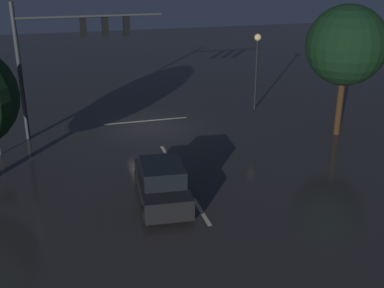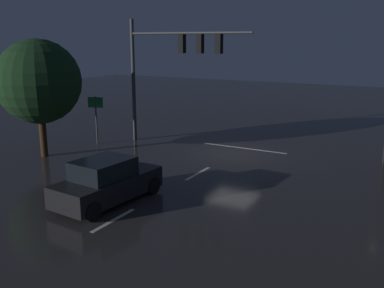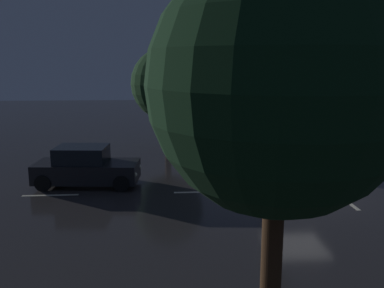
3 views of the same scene
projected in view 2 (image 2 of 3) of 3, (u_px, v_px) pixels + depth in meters
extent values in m
plane|color=#2D2B2B|center=(233.00, 154.00, 23.05)|extent=(80.00, 80.00, 0.00)
cylinder|color=#383A3D|center=(133.00, 81.00, 25.56)|extent=(0.22, 0.22, 7.12)
cylinder|color=#383A3D|center=(188.00, 33.00, 23.15)|extent=(7.46, 0.14, 0.14)
cube|color=black|center=(182.00, 44.00, 23.46)|extent=(0.32, 0.36, 1.00)
sphere|color=black|center=(184.00, 38.00, 23.55)|extent=(0.20, 0.20, 0.20)
sphere|color=black|center=(184.00, 44.00, 23.62)|extent=(0.20, 0.20, 0.20)
sphere|color=#19F24C|center=(184.00, 50.00, 23.70)|extent=(0.20, 0.20, 0.20)
cube|color=black|center=(200.00, 44.00, 22.93)|extent=(0.32, 0.36, 1.00)
sphere|color=black|center=(202.00, 38.00, 23.02)|extent=(0.20, 0.20, 0.20)
sphere|color=black|center=(202.00, 44.00, 23.09)|extent=(0.20, 0.20, 0.20)
sphere|color=#19F24C|center=(202.00, 50.00, 23.17)|extent=(0.20, 0.20, 0.20)
cube|color=black|center=(219.00, 44.00, 22.40)|extent=(0.32, 0.36, 1.00)
sphere|color=black|center=(221.00, 38.00, 22.49)|extent=(0.20, 0.20, 0.20)
sphere|color=black|center=(221.00, 44.00, 22.56)|extent=(0.20, 0.20, 0.20)
sphere|color=#19F24C|center=(220.00, 50.00, 22.64)|extent=(0.20, 0.20, 0.20)
cube|color=beige|center=(198.00, 173.00, 19.65)|extent=(0.16, 2.20, 0.01)
cube|color=beige|center=(114.00, 220.00, 14.56)|extent=(0.16, 2.20, 0.01)
cube|color=beige|center=(244.00, 148.00, 24.26)|extent=(5.00, 0.16, 0.01)
cube|color=black|center=(108.00, 186.00, 16.08)|extent=(2.15, 4.44, 0.80)
cube|color=black|center=(103.00, 168.00, 15.75)|extent=(1.77, 2.23, 0.68)
cylinder|color=black|center=(121.00, 178.00, 17.89)|extent=(0.28, 0.70, 0.68)
cylinder|color=black|center=(153.00, 186.00, 16.98)|extent=(0.28, 0.70, 0.68)
cylinder|color=black|center=(59.00, 202.00, 15.31)|extent=(0.28, 0.70, 0.68)
cylinder|color=black|center=(92.00, 212.00, 14.40)|extent=(0.28, 0.70, 0.68)
sphere|color=#F9EFC6|center=(133.00, 168.00, 18.13)|extent=(0.20, 0.20, 0.20)
sphere|color=#F9EFC6|center=(157.00, 174.00, 17.43)|extent=(0.20, 0.20, 0.20)
cylinder|color=#383A3D|center=(96.00, 120.00, 24.97)|extent=(0.09, 0.09, 2.80)
cube|color=#0F6033|center=(95.00, 102.00, 24.73)|extent=(0.88, 0.32, 0.60)
cylinder|color=#382314|center=(43.00, 135.00, 22.37)|extent=(0.36, 0.36, 2.29)
sphere|color=#163319|center=(39.00, 82.00, 21.73)|extent=(4.27, 4.27, 4.27)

